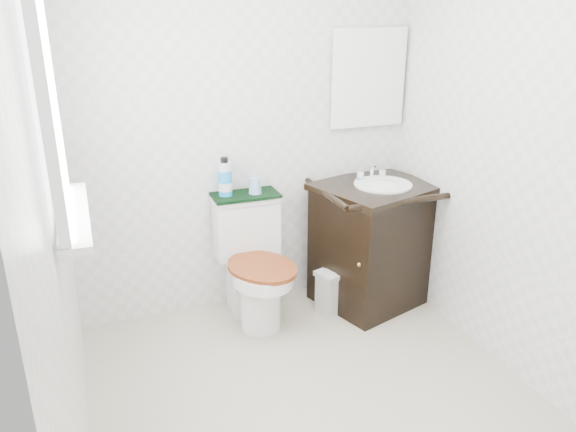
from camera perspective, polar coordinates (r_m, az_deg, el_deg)
floor at (r=2.98m, az=3.38°, el=-18.79°), size 2.40×2.40×0.00m
wall_back at (r=3.50m, az=-4.26°, el=9.20°), size 2.40×0.00×2.40m
wall_front at (r=1.48m, az=23.71°, el=-8.95°), size 2.40×0.00×2.40m
wall_left at (r=2.21m, az=-23.04°, el=0.73°), size 0.00×2.40×2.40m
wall_right at (r=3.02m, az=23.46°, el=5.71°), size 0.00×2.40×2.40m
window at (r=2.37m, az=-23.38°, el=10.75°), size 0.02×0.70×0.90m
mirror at (r=3.75m, az=8.14°, el=13.68°), size 0.50×0.02×0.60m
toilet at (r=3.55m, az=-3.60°, el=-5.26°), size 0.48×0.67×0.78m
vanity at (r=3.75m, az=8.68°, el=-2.47°), size 0.85×0.78×0.92m
trash_bin at (r=3.70m, az=4.53°, el=-7.56°), size 0.24×0.21×0.29m
towel at (r=3.49m, az=-4.35°, el=2.12°), size 0.41×0.22×0.02m
mouthwash_bottle at (r=3.44m, az=-6.42°, el=3.84°), size 0.08×0.08×0.24m
cup at (r=3.48m, az=-3.36°, el=3.11°), size 0.08×0.08×0.10m
soap_bar at (r=3.68m, az=7.30°, el=3.74°), size 0.07×0.05×0.02m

